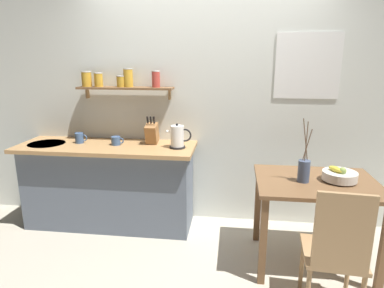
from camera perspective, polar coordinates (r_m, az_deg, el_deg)
ground_plane at (r=3.41m, az=1.19°, el=-16.80°), size 14.00×14.00×0.00m
back_wall at (r=3.57m, az=5.69°, el=7.71°), size 6.80×0.11×2.70m
kitchen_counter at (r=3.71m, az=-13.91°, el=-6.71°), size 1.83×0.63×0.90m
wall_shelf at (r=3.59m, az=-12.18°, el=10.19°), size 1.01×0.20×0.32m
dining_table at (r=3.04m, az=20.32°, el=-8.04°), size 1.00×0.77×0.77m
dining_chair_near at (r=2.50m, az=23.35°, el=-16.25°), size 0.43×0.46×0.99m
fruit_bowl at (r=3.03m, az=23.84°, el=-4.92°), size 0.28×0.28×0.13m
twig_vase at (r=2.91m, az=18.53°, el=-4.25°), size 0.10×0.10×0.53m
electric_kettle at (r=3.31m, az=-2.47°, el=1.20°), size 0.25×0.16×0.25m
knife_block at (r=3.49m, az=-6.85°, el=1.86°), size 0.12×0.19×0.30m
coffee_mug_by_sink at (r=3.70m, az=-18.61°, el=0.98°), size 0.13×0.09×0.11m
coffee_mug_spare at (r=3.52m, az=-12.81°, el=0.55°), size 0.13×0.09×0.09m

